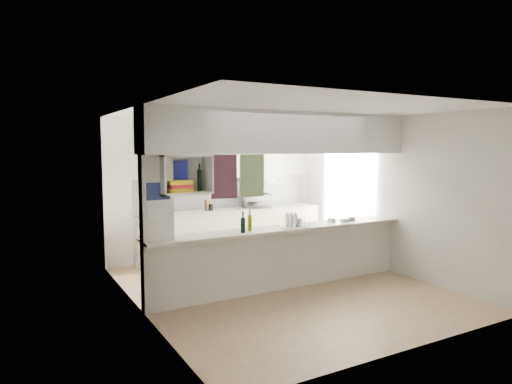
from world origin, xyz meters
TOP-DOWN VIEW (x-y plane):
  - floor at (0.00, 0.00)m, footprint 4.80×4.80m
  - ceiling at (0.00, 0.00)m, footprint 4.80×4.80m
  - wall_back at (0.00, 2.40)m, footprint 4.20×0.00m
  - wall_left at (-2.10, 0.00)m, footprint 0.00×4.80m
  - wall_right at (2.10, 0.00)m, footprint 0.00×4.80m
  - servery_partition at (-0.17, 0.00)m, footprint 4.20×0.50m
  - cubby_shelf at (-1.57, -0.06)m, footprint 0.65×0.35m
  - kitchen_run at (0.16, 2.14)m, footprint 3.60×0.63m
  - microwave at (0.75, 2.11)m, footprint 0.55×0.43m
  - bowl at (0.72, 2.07)m, footprint 0.22×0.22m
  - dish_rack at (0.17, -0.04)m, footprint 0.49×0.43m
  - cup at (0.25, -0.03)m, footprint 0.17×0.17m
  - wine_bottles at (-0.64, -0.06)m, footprint 0.22×0.15m
  - plastic_tubs at (1.08, -0.01)m, footprint 0.51×0.21m
  - utensil_jar at (-0.22, 2.15)m, footprint 0.09×0.09m
  - knife_block at (-0.26, 2.18)m, footprint 0.11×0.09m

SIDE VIEW (x-z plane):
  - floor at x=0.00m, z-range 0.00..0.00m
  - kitchen_run at x=0.16m, z-range -0.29..1.95m
  - plastic_tubs at x=1.08m, z-range 0.92..0.98m
  - utensil_jar at x=-0.22m, z-range 0.92..1.05m
  - cup at x=0.25m, z-range 0.94..1.04m
  - dish_rack at x=0.17m, z-range 0.90..1.12m
  - knife_block at x=-0.26m, z-range 0.92..1.12m
  - wine_bottles at x=-0.64m, z-range 0.88..1.19m
  - microwave at x=0.75m, z-range 0.92..1.19m
  - bowl at x=0.72m, z-range 1.19..1.25m
  - wall_back at x=0.00m, z-range -0.80..3.40m
  - wall_left at x=-2.10m, z-range -1.10..3.70m
  - wall_right at x=2.10m, z-range -1.10..3.70m
  - servery_partition at x=-0.17m, z-range 0.36..2.96m
  - cubby_shelf at x=-1.57m, z-range 1.46..1.96m
  - ceiling at x=0.00m, z-range 2.60..2.60m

